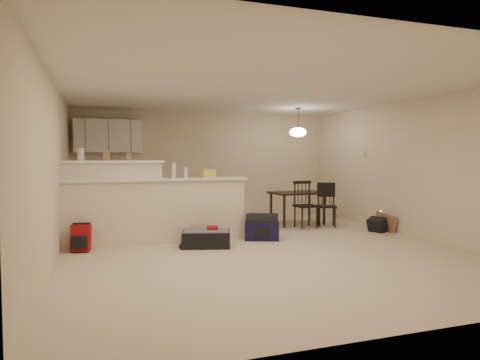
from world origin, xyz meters
name	(u,v)px	position (x,y,z in m)	size (l,w,h in m)	color
room	(260,169)	(0.00, 0.00, 1.25)	(7.00, 7.02, 2.50)	beige
breakfast_bar	(141,207)	(-1.76, 0.98, 0.61)	(3.08, 0.58, 1.39)	beige
upper_cabinets	(108,136)	(-2.20, 3.32, 1.90)	(1.40, 0.34, 0.70)	white
kitchen_counter	(119,204)	(-2.00, 3.19, 0.45)	(1.80, 0.60, 0.90)	white
thermostat	(364,155)	(2.98, 1.55, 1.50)	(0.02, 0.12, 0.12)	beige
jar	(81,154)	(-2.69, 1.12, 1.49)	(0.10, 0.10, 0.20)	silver
cereal_box	(107,156)	(-2.29, 1.12, 1.47)	(0.10, 0.07, 0.16)	#8E6949
small_box	(129,157)	(-1.93, 1.12, 1.45)	(0.08, 0.06, 0.12)	#8E6949
bottle_a	(174,170)	(-1.21, 0.90, 1.22)	(0.07, 0.07, 0.26)	silver
bottle_b	(186,173)	(-1.01, 0.90, 1.18)	(0.06, 0.06, 0.18)	silver
bag_lump	(209,174)	(-0.61, 0.90, 1.16)	(0.22, 0.18, 0.14)	#8E6949
dining_table	(297,196)	(1.65, 2.00, 0.61)	(1.17, 0.83, 0.70)	black
pendant_lamp	(298,132)	(1.65, 2.00, 1.99)	(0.36, 0.36, 0.62)	brown
dining_chair_near	(306,204)	(1.61, 1.53, 0.48)	(0.42, 0.40, 0.95)	black
dining_chair_far	(327,205)	(2.09, 1.54, 0.44)	(0.39, 0.37, 0.89)	black
suitcase	(206,239)	(-0.79, 0.35, 0.13)	(0.75, 0.49, 0.25)	black
red_backpack	(81,238)	(-2.70, 0.61, 0.21)	(0.28, 0.17, 0.41)	maroon
navy_duffel	(262,231)	(0.27, 0.60, 0.16)	(0.59, 0.32, 0.32)	#16123A
black_daypack	(377,225)	(2.67, 0.61, 0.14)	(0.31, 0.22, 0.27)	black
cardboard_sheet	(385,223)	(2.85, 0.61, 0.17)	(0.46, 0.02, 0.35)	#8E6949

